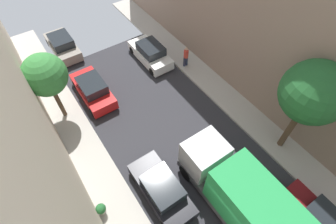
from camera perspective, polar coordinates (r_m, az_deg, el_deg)
The scene contains 12 objects.
ground at distance 14.88m, azimuth 14.31°, elevation -20.13°, with size 32.00×32.00×0.00m, color #2D2D33.
sidewalk_right at distance 17.24m, azimuth 26.47°, elevation -9.52°, with size 2.00×44.00×0.15m, color #B7B2A8.
parked_car_left_3 at distance 14.04m, azimuth -1.42°, elevation -16.90°, with size 1.78×4.20×1.57m.
parked_car_left_4 at distance 18.69m, azimuth -16.38°, elevation 4.82°, with size 1.78×4.20×1.57m.
parked_car_left_5 at distance 23.29m, azimuth -22.44°, elevation 13.58°, with size 1.78×4.20×1.57m.
parked_car_right_1 at distance 15.40m, azimuth 30.87°, elevation -20.70°, with size 1.78×4.20×1.57m.
parked_car_right_2 at distance 20.87m, azimuth -3.95°, elevation 12.92°, with size 1.78×4.20×1.57m.
delivery_truck at distance 13.24m, azimuth 15.63°, elevation -17.40°, with size 2.26×6.60×3.38m.
pedestrian at distance 20.05m, azimuth 4.02°, elevation 12.33°, with size 0.40×0.36×1.72m.
street_tree_0 at distance 16.11m, azimuth -25.71°, elevation 7.38°, with size 2.51×2.51×4.89m.
street_tree_1 at distance 14.04m, azimuth 29.67°, elevation 3.70°, with size 3.22×3.22×6.28m.
potted_plant_3 at distance 14.20m, azimuth -14.69°, elevation -20.24°, with size 0.52×0.52×0.84m.
Camera 1 is at (-5.29, -1.62, 13.81)m, focal length 27.35 mm.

